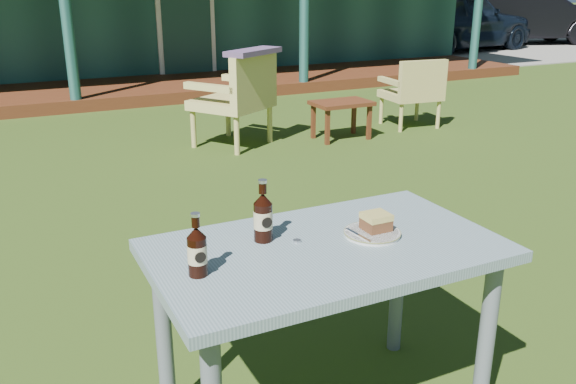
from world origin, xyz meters
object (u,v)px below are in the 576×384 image
car_far (522,16)px  plate (372,233)px  armchair_right (414,89)px  side_table (342,107)px  cafe_table (326,272)px  cola_bottle_near (263,217)px  armchair_left (239,95)px  cake_slice (376,221)px  car_near (454,20)px  cola_bottle_far (197,251)px

car_far → plate: (-11.60, -10.45, 0.01)m
armchair_right → side_table: armchair_right is taller
cafe_table → cola_bottle_near: cola_bottle_near is taller
cafe_table → armchair_left: 4.11m
cafe_table → cake_slice: bearing=3.8°
car_near → plate: car_near is taller
car_near → cola_bottle_near: (-9.14, -9.68, 0.09)m
plate → armchair_right: bearing=50.8°
armchair_right → side_table: (-1.01, -0.10, -0.09)m
cola_bottle_far → armchair_right: cola_bottle_far is taller
car_near → armchair_left: 9.73m
cake_slice → plate: bearing=-154.0°
cola_bottle_far → side_table: size_ratio=0.34×
car_far → armchair_left: size_ratio=4.75×
plate → armchair_left: 4.05m
plate → cake_slice: 0.04m
car_far → armchair_left: bearing=140.2°
plate → armchair_left: bearing=75.1°
cake_slice → cola_bottle_far: (-0.68, -0.04, 0.04)m
cafe_table → cake_slice: size_ratio=13.04×
cola_bottle_near → armchair_right: cola_bottle_near is taller
plate → side_table: 4.28m
armchair_left → side_table: (1.06, -0.20, -0.18)m
car_near → armchair_right: size_ratio=5.50×
cafe_table → cake_slice: (0.21, 0.01, 0.15)m
cafe_table → armchair_right: (3.30, 3.82, -0.19)m
car_near → cola_bottle_far: size_ratio=20.65×
cola_bottle_far → armchair_left: size_ratio=0.22×
car_near → cola_bottle_near: bearing=126.6°
car_near → armchair_right: car_near is taller
cafe_table → cola_bottle_near: (-0.18, 0.13, 0.19)m
cafe_table → car_far: bearing=41.6°
cola_bottle_near → cafe_table: bearing=-36.7°
cafe_table → armchair_left: bearing=72.5°
car_far → plate: bearing=150.5°
cola_bottle_near → armchair_right: bearing=46.7°
cake_slice → armchair_right: cake_slice is taller
cafe_table → armchair_right: size_ratio=1.56×
side_table → armchair_left: bearing=169.4°
car_near → plate: size_ratio=20.72×
armchair_right → car_near: bearing=46.6°
car_far → cola_bottle_near: bearing=149.2°
car_far → cafe_table: car_far is taller
cola_bottle_far → armchair_right: bearing=45.6°
car_near → car_far: 2.89m
cafe_table → cola_bottle_far: size_ratio=5.86×
cafe_table → armchair_left: (1.23, 3.92, -0.10)m
armchair_right → plate: bearing=-129.2°
cola_bottle_far → armchair_left: cola_bottle_far is taller
armchair_right → side_table: 1.01m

